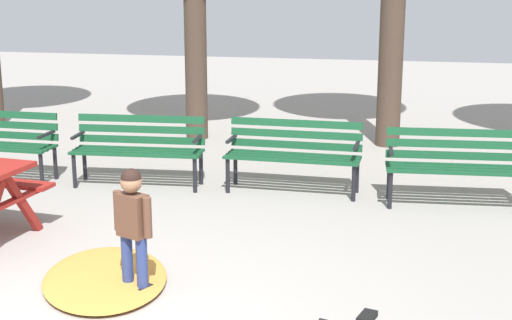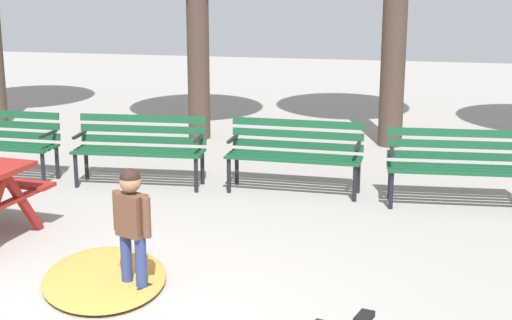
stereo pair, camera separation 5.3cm
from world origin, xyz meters
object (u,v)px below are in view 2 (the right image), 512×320
at_px(park_bench_far_right, 459,161).
at_px(child_standing, 132,220).
at_px(park_bench_left, 140,144).
at_px(park_bench_right, 295,150).

xyz_separation_m(park_bench_far_right, child_standing, (-2.72, -3.00, 0.11)).
bearing_deg(child_standing, park_bench_left, 109.39).
bearing_deg(park_bench_left, park_bench_far_right, -0.98).
distance_m(park_bench_left, park_bench_far_right, 3.80).
distance_m(park_bench_right, child_standing, 3.28).
bearing_deg(park_bench_far_right, child_standing, -132.14).
bearing_deg(park_bench_right, park_bench_far_right, -4.95).
bearing_deg(child_standing, park_bench_right, 75.34).
xyz_separation_m(park_bench_right, child_standing, (-0.83, -3.17, 0.11)).
xyz_separation_m(park_bench_left, child_standing, (1.08, -3.07, 0.11)).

